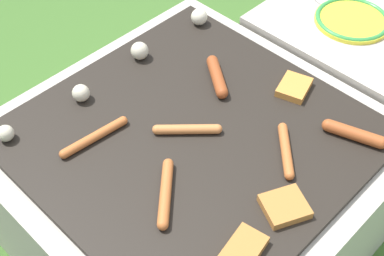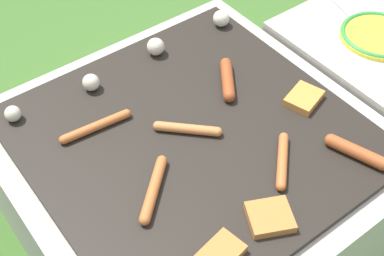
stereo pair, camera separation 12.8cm
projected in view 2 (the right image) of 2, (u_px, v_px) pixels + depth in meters
ground_plane at (192, 232)px, 1.62m from camera, size 14.00×14.00×0.00m
grill at (192, 189)px, 1.46m from camera, size 0.86×0.86×0.45m
side_ledge at (371, 101)px, 1.69m from camera, size 0.43×0.60×0.45m
sausage_back_right at (282, 161)px, 1.22m from camera, size 0.13×0.12×0.02m
sausage_back_center at (227, 79)px, 1.40m from camera, size 0.11×0.14×0.03m
sausage_front_left at (154, 189)px, 1.16m from camera, size 0.14×0.13×0.02m
sausage_front_center at (96, 126)px, 1.29m from camera, size 0.19×0.04×0.02m
sausage_mid_left at (357, 152)px, 1.23m from camera, size 0.07×0.15×0.03m
sausage_back_left at (187, 129)px, 1.29m from camera, size 0.13×0.13×0.02m
bread_slice_right at (270, 217)px, 1.12m from camera, size 0.12×0.12×0.02m
bread_slice_left at (304, 98)px, 1.36m from camera, size 0.11×0.10×0.02m
mushroom_row at (140, 56)px, 1.46m from camera, size 0.70×0.07×0.05m
plate_colorful at (379, 35)px, 1.54m from camera, size 0.22×0.22×0.02m
fork_utensil at (338, 5)px, 1.65m from camera, size 0.06×0.18×0.01m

